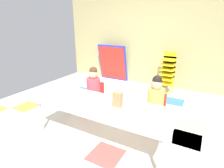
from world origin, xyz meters
TOP-DOWN VIEW (x-y plane):
  - ground_plane at (-0.00, 0.00)m, footprint 5.31×4.61m
  - back_wall at (0.00, 2.31)m, footprint 5.31×0.10m
  - craft_table at (0.19, -0.56)m, footprint 2.09×0.78m
  - seated_child_near_camera at (-0.39, 0.06)m, footprint 0.32×0.32m
  - seated_child_middle_seat at (0.81, 0.06)m, footprint 0.34×0.34m
  - kid_chair_yellow_stack at (0.61, 1.82)m, footprint 0.32×0.30m
  - folded_activity_table at (-1.11, 2.11)m, footprint 0.90×0.29m
  - paper_bag_brown at (0.42, -0.51)m, footprint 0.13×0.09m
  - paper_plate_near_edge at (0.44, -0.70)m, footprint 0.18×0.18m
  - donut_powdered_on_plate at (0.44, -0.70)m, footprint 0.10×0.10m
  - donut_powdered_loose at (0.28, -0.46)m, footprint 0.12×0.12m

SIDE VIEW (x-z plane):
  - ground_plane at x=0.00m, z-range -0.02..0.00m
  - craft_table at x=0.19m, z-range 0.23..0.78m
  - folded_activity_table at x=-1.11m, z-range -0.01..1.08m
  - paper_plate_near_edge at x=0.44m, z-range 0.55..0.56m
  - seated_child_near_camera at x=-0.39m, z-range 0.10..1.01m
  - seated_child_middle_seat at x=0.81m, z-range 0.10..1.01m
  - donut_powdered_loose at x=0.28m, z-range 0.55..0.58m
  - donut_powdered_on_plate at x=0.44m, z-range 0.56..0.58m
  - kid_chair_yellow_stack at x=0.61m, z-range 0.06..1.10m
  - paper_bag_brown at x=0.42m, z-range 0.55..0.77m
  - back_wall at x=0.00m, z-range 0.00..2.43m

